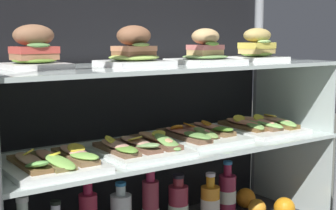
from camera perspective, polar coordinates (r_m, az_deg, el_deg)
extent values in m
cylinder|color=gray|center=(2.18, 10.30, 1.01)|extent=(0.04, 0.04, 0.93)
cube|color=black|center=(1.80, -4.21, 0.29)|extent=(1.22, 0.01, 0.90)
cube|color=silver|center=(2.07, 13.96, -7.05)|extent=(0.01, 0.40, 0.32)
cube|color=silver|center=(1.63, 0.00, -4.85)|extent=(1.23, 0.42, 0.01)
cube|color=silver|center=(2.01, 14.25, 1.21)|extent=(0.01, 0.40, 0.25)
cube|color=silver|center=(1.60, 0.00, 4.52)|extent=(1.23, 0.42, 0.01)
cube|color=white|center=(1.45, -15.20, 4.41)|extent=(0.17, 0.17, 0.01)
ellipsoid|color=olive|center=(1.45, -15.22, 5.02)|extent=(0.13, 0.11, 0.02)
cube|color=#9D6A49|center=(1.45, -15.24, 5.44)|extent=(0.12, 0.09, 0.02)
cube|color=#BE4339|center=(1.45, -15.27, 6.19)|extent=(0.12, 0.10, 0.02)
ellipsoid|color=#578245|center=(1.41, -14.78, 6.72)|extent=(0.07, 0.04, 0.02)
ellipsoid|color=brown|center=(1.45, -15.33, 7.79)|extent=(0.13, 0.10, 0.06)
cube|color=white|center=(1.50, -3.95, 4.83)|extent=(0.19, 0.19, 0.02)
ellipsoid|color=#9EC057|center=(1.50, -3.96, 5.54)|extent=(0.16, 0.14, 0.02)
cube|color=#9A6443|center=(1.50, -3.96, 5.94)|extent=(0.12, 0.10, 0.02)
cube|color=tan|center=(1.50, -3.97, 6.56)|extent=(0.12, 0.10, 0.01)
ellipsoid|color=#7FA14B|center=(1.46, -3.18, 6.98)|extent=(0.07, 0.04, 0.02)
ellipsoid|color=brown|center=(1.49, -3.98, 8.03)|extent=(0.12, 0.10, 0.06)
cube|color=white|center=(1.65, 4.34, 5.09)|extent=(0.20, 0.20, 0.02)
ellipsoid|color=#709A56|center=(1.65, 4.35, 5.62)|extent=(0.16, 0.14, 0.01)
cube|color=#E6BA7A|center=(1.65, 4.35, 6.04)|extent=(0.11, 0.09, 0.02)
cube|color=#DE7772|center=(1.64, 4.36, 6.70)|extent=(0.11, 0.09, 0.02)
ellipsoid|color=#6DA53E|center=(1.62, 5.14, 7.10)|extent=(0.06, 0.04, 0.02)
ellipsoid|color=tan|center=(1.64, 4.37, 7.92)|extent=(0.11, 0.09, 0.05)
cube|color=white|center=(1.86, 10.25, 5.33)|extent=(0.17, 0.17, 0.01)
ellipsoid|color=#87B64A|center=(1.86, 10.27, 5.83)|extent=(0.12, 0.11, 0.02)
cube|color=#D9B968|center=(1.86, 10.28, 6.18)|extent=(0.14, 0.10, 0.02)
cube|color=#E2CB4E|center=(1.86, 10.29, 6.80)|extent=(0.14, 0.10, 0.02)
ellipsoid|color=#A3D374|center=(1.84, 11.10, 7.23)|extent=(0.08, 0.04, 0.01)
ellipsoid|color=tan|center=(1.86, 10.32, 7.96)|extent=(0.14, 0.10, 0.05)
cube|color=white|center=(1.41, -13.77, -6.63)|extent=(0.25, 0.31, 0.02)
cube|color=brown|center=(1.37, -15.83, -6.57)|extent=(0.06, 0.21, 0.01)
ellipsoid|color=#7DCA5F|center=(1.31, -14.96, -6.68)|extent=(0.06, 0.11, 0.04)
ellipsoid|color=#DFA584|center=(1.36, -15.85, -6.04)|extent=(0.05, 0.16, 0.02)
cylinder|color=yellow|center=(1.39, -15.95, -5.33)|extent=(0.05, 0.05, 0.02)
cube|color=brown|center=(1.39, -13.49, -6.29)|extent=(0.06, 0.23, 0.01)
ellipsoid|color=#89C356|center=(1.32, -12.41, -6.45)|extent=(0.08, 0.12, 0.04)
ellipsoid|color=#EF9D82|center=(1.38, -13.50, -5.81)|extent=(0.05, 0.18, 0.01)
cylinder|color=yellow|center=(1.36, -13.22, -5.60)|extent=(0.06, 0.06, 0.02)
cube|color=brown|center=(1.42, -10.78, -5.83)|extent=(0.06, 0.21, 0.01)
ellipsoid|color=#8BC956|center=(1.36, -9.70, -5.85)|extent=(0.08, 0.12, 0.02)
ellipsoid|color=#EBA691|center=(1.41, -10.79, -5.26)|extent=(0.05, 0.17, 0.01)
cylinder|color=yellow|center=(1.40, -10.60, -4.94)|extent=(0.05, 0.05, 0.02)
cube|color=white|center=(1.54, -3.68, -5.14)|extent=(0.25, 0.31, 0.01)
cube|color=brown|center=(1.49, -6.04, -5.12)|extent=(0.06, 0.20, 0.01)
ellipsoid|color=#72A63F|center=(1.44, -4.86, -5.12)|extent=(0.05, 0.10, 0.02)
ellipsoid|color=#EBA78D|center=(1.49, -6.05, -4.57)|extent=(0.05, 0.16, 0.02)
cylinder|color=yellow|center=(1.50, -6.61, -4.07)|extent=(0.06, 0.06, 0.03)
cube|color=brown|center=(1.54, -3.70, -4.72)|extent=(0.06, 0.22, 0.01)
ellipsoid|color=#89B76F|center=(1.48, -2.39, -4.74)|extent=(0.05, 0.11, 0.04)
ellipsoid|color=#E1A78E|center=(1.53, -3.70, -4.21)|extent=(0.05, 0.17, 0.02)
cylinder|color=yellow|center=(1.52, -3.83, -3.87)|extent=(0.06, 0.06, 0.02)
cube|color=brown|center=(1.58, -1.50, -4.32)|extent=(0.06, 0.23, 0.01)
ellipsoid|color=#79A955|center=(1.52, -0.05, -4.29)|extent=(0.06, 0.12, 0.05)
ellipsoid|color=#F3A678|center=(1.57, -1.50, -3.73)|extent=(0.05, 0.19, 0.02)
cylinder|color=yellow|center=(1.57, -1.08, -3.34)|extent=(0.06, 0.06, 0.01)
cube|color=white|center=(1.72, 3.43, -3.70)|extent=(0.25, 0.31, 0.02)
cube|color=brown|center=(1.66, 1.82, -3.59)|extent=(0.06, 0.25, 0.02)
ellipsoid|color=#6C9C4D|center=(1.60, 3.39, -3.54)|extent=(0.06, 0.13, 0.02)
ellipsoid|color=#F3947F|center=(1.66, 1.82, -3.13)|extent=(0.05, 0.20, 0.01)
cylinder|color=orange|center=(1.68, 1.04, -2.67)|extent=(0.05, 0.05, 0.03)
cube|color=brown|center=(1.72, 3.11, -3.27)|extent=(0.06, 0.20, 0.01)
ellipsoid|color=#7EA352|center=(1.67, 4.41, -3.21)|extent=(0.07, 0.11, 0.04)
ellipsoid|color=#EC9985|center=(1.72, 3.11, -2.80)|extent=(0.05, 0.16, 0.02)
cylinder|color=orange|center=(1.73, 2.51, -2.34)|extent=(0.05, 0.05, 0.02)
cube|color=brown|center=(1.77, 4.86, -2.88)|extent=(0.06, 0.22, 0.02)
ellipsoid|color=#5D9632|center=(1.72, 6.27, -2.78)|extent=(0.06, 0.11, 0.03)
ellipsoid|color=#F3957E|center=(1.77, 4.87, -2.44)|extent=(0.05, 0.18, 0.01)
cylinder|color=orange|center=(1.77, 4.55, -2.14)|extent=(0.06, 0.06, 0.02)
cube|color=white|center=(1.91, 10.38, -2.69)|extent=(0.25, 0.31, 0.01)
cube|color=brown|center=(1.87, 8.60, -2.40)|extent=(0.06, 0.21, 0.01)
ellipsoid|color=#83AD58|center=(1.83, 9.99, -2.29)|extent=(0.07, 0.12, 0.03)
ellipsoid|color=#F19978|center=(1.87, 8.61, -1.93)|extent=(0.05, 0.17, 0.02)
cylinder|color=yellow|center=(1.87, 8.25, -1.56)|extent=(0.06, 0.06, 0.02)
cube|color=brown|center=(1.90, 10.23, -2.29)|extent=(0.06, 0.22, 0.01)
ellipsoid|color=#8FCC67|center=(1.85, 11.71, -2.19)|extent=(0.07, 0.12, 0.03)
ellipsoid|color=#EF9F80|center=(1.90, 10.25, -1.78)|extent=(0.05, 0.18, 0.02)
cylinder|color=yellow|center=(1.89, 10.47, -1.44)|extent=(0.05, 0.05, 0.02)
cube|color=brown|center=(1.95, 11.93, -2.07)|extent=(0.06, 0.23, 0.01)
ellipsoid|color=#8CC25F|center=(1.90, 13.47, -1.96)|extent=(0.07, 0.12, 0.03)
ellipsoid|color=#DFA783|center=(1.94, 11.95, -1.60)|extent=(0.05, 0.19, 0.02)
cylinder|color=yellow|center=(1.96, 11.78, -1.20)|extent=(0.05, 0.05, 0.02)
cylinder|color=white|center=(1.49, -16.54, -11.36)|extent=(0.03, 0.03, 0.04)
cylinder|color=white|center=(1.48, -16.58, -10.42)|extent=(0.04, 0.04, 0.02)
cylinder|color=white|center=(1.53, -12.90, -11.84)|extent=(0.03, 0.03, 0.04)
cylinder|color=black|center=(1.52, -12.93, -10.98)|extent=(0.03, 0.03, 0.01)
cylinder|color=#A0193D|center=(1.58, -9.31, -9.35)|extent=(0.03, 0.03, 0.05)
cylinder|color=#2C6DAC|center=(1.57, -9.33, -8.31)|extent=(0.03, 0.03, 0.01)
cylinder|color=white|center=(1.64, -5.51, -9.81)|extent=(0.03, 0.03, 0.03)
cylinder|color=#2771AE|center=(1.64, -5.52, -9.10)|extent=(0.04, 0.04, 0.01)
cylinder|color=maroon|center=(1.72, -2.04, -12.01)|extent=(0.06, 0.06, 0.20)
cylinder|color=#A12147|center=(1.69, -2.06, -8.20)|extent=(0.03, 0.03, 0.04)
cylinder|color=black|center=(1.68, -2.06, -7.38)|extent=(0.04, 0.04, 0.01)
cylinder|color=#9F2D41|center=(1.80, 1.20, -11.79)|extent=(0.07, 0.07, 0.16)
cylinder|color=#9C2D39|center=(1.77, 1.21, -8.92)|extent=(0.04, 0.04, 0.03)
cylinder|color=black|center=(1.77, 1.21, -8.25)|extent=(0.04, 0.04, 0.01)
cylinder|color=orange|center=(1.85, 4.91, -11.56)|extent=(0.07, 0.07, 0.14)
cylinder|color=#F1E0CC|center=(1.85, 4.91, -11.50)|extent=(0.07, 0.07, 0.05)
cylinder|color=orange|center=(1.82, 4.95, -8.83)|extent=(0.03, 0.03, 0.04)
cylinder|color=white|center=(1.81, 4.96, -8.05)|extent=(0.04, 0.04, 0.01)
cylinder|color=#912544|center=(1.94, 6.88, -10.35)|extent=(0.07, 0.07, 0.16)
cylinder|color=white|center=(1.95, 6.88, -10.44)|extent=(0.07, 0.07, 0.05)
cylinder|color=maroon|center=(1.92, 6.93, -7.48)|extent=(0.03, 0.03, 0.04)
cylinder|color=#296DB0|center=(1.91, 6.95, -6.66)|extent=(0.04, 0.04, 0.01)
sphere|color=orange|center=(1.96, 10.31, -11.66)|extent=(0.07, 0.07, 0.07)
sphere|color=orange|center=(2.05, 9.00, -10.60)|extent=(0.08, 0.08, 0.08)
sphere|color=orange|center=(1.96, 13.35, -11.54)|extent=(0.08, 0.08, 0.08)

